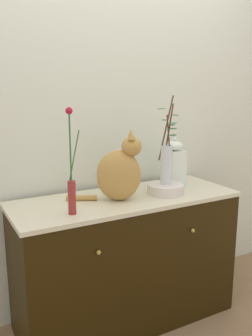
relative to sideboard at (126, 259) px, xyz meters
The scene contains 8 objects.
ground_plane 0.41m from the sideboard, 90.00° to the left, with size 6.00×6.00×0.00m, color #8E6E4C.
wall_back 0.95m from the sideboard, 90.00° to the left, with size 4.40×0.08×2.60m, color silver.
sideboard is the anchor object (origin of this frame).
cat_sitting 0.59m from the sideboard, 148.47° to the right, with size 0.43×0.28×0.41m.
vase_slim_green 0.70m from the sideboard, 161.48° to the right, with size 0.07×0.04×0.55m.
bowl_porcelain 0.51m from the sideboard, 11.59° to the right, with size 0.23×0.23×0.06m, color silver.
vase_glass_clear 0.68m from the sideboard, 11.28° to the right, with size 0.14×0.20×0.54m.
jar_lidded_porcelain 0.70m from the sideboard, 10.34° to the left, with size 0.12×0.12×0.33m.
Camera 1 is at (-1.01, -1.84, 1.46)m, focal length 38.68 mm.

